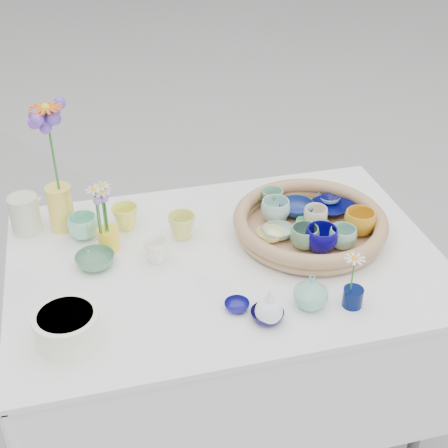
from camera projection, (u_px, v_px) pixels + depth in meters
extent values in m
plane|color=#A0A09B|center=(225.00, 427.00, 2.26)|extent=(80.00, 80.00, 0.00)
imported|color=navy|center=(297.00, 209.00, 2.00)|extent=(0.15, 0.15, 0.04)
imported|color=#04063F|center=(333.00, 207.00, 2.01)|extent=(0.16, 0.16, 0.03)
imported|color=gold|center=(360.00, 222.00, 1.90)|extent=(0.12, 0.12, 0.08)
imported|color=#469A53|center=(313.00, 228.00, 1.92)|extent=(0.13, 0.13, 0.03)
imported|color=#639473|center=(304.00, 237.00, 1.84)|extent=(0.11, 0.11, 0.07)
imported|color=#A8C6BB|center=(278.00, 232.00, 1.89)|extent=(0.12, 0.12, 0.03)
imported|color=#A0D0C5|center=(275.00, 210.00, 1.96)|extent=(0.11, 0.11, 0.07)
imported|color=#F0DEC3|center=(316.00, 216.00, 1.94)|extent=(0.10, 0.10, 0.06)
imported|color=#90BBF2|center=(329.00, 198.00, 2.06)|extent=(0.10, 0.10, 0.02)
imported|color=#0A0373|center=(321.00, 239.00, 1.82)|extent=(0.12, 0.12, 0.08)
imported|color=#F8F392|center=(270.00, 235.00, 1.88)|extent=(0.11, 0.11, 0.03)
imported|color=#8AC5A9|center=(343.00, 237.00, 1.84)|extent=(0.10, 0.10, 0.06)
imported|color=#639F7A|center=(272.00, 199.00, 2.02)|extent=(0.08, 0.08, 0.07)
imported|color=#ECED50|center=(126.00, 217.00, 1.95)|extent=(0.10, 0.10, 0.08)
imported|color=#D9DD62|center=(182.00, 226.00, 1.91)|extent=(0.09, 0.09, 0.08)
imported|color=#50825D|center=(95.00, 260.00, 1.80)|extent=(0.13, 0.13, 0.04)
imported|color=white|center=(157.00, 251.00, 1.81)|extent=(0.09, 0.09, 0.07)
imported|color=navy|center=(237.00, 306.00, 1.64)|extent=(0.07, 0.07, 0.02)
imported|color=#91DEBD|center=(83.00, 227.00, 1.91)|extent=(0.12, 0.12, 0.07)
imported|color=#140C49|center=(267.00, 315.00, 1.61)|extent=(0.10, 0.10, 0.03)
imported|color=#78BE9F|center=(311.00, 291.00, 1.63)|extent=(0.12, 0.12, 0.10)
cylinder|color=#030F40|center=(353.00, 297.00, 1.65)|extent=(0.06, 0.06, 0.05)
cylinder|color=#FFDA50|center=(61.00, 208.00, 1.93)|extent=(0.08, 0.08, 0.15)
cylinder|color=yellow|center=(109.00, 239.00, 1.86)|extent=(0.09, 0.09, 0.07)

